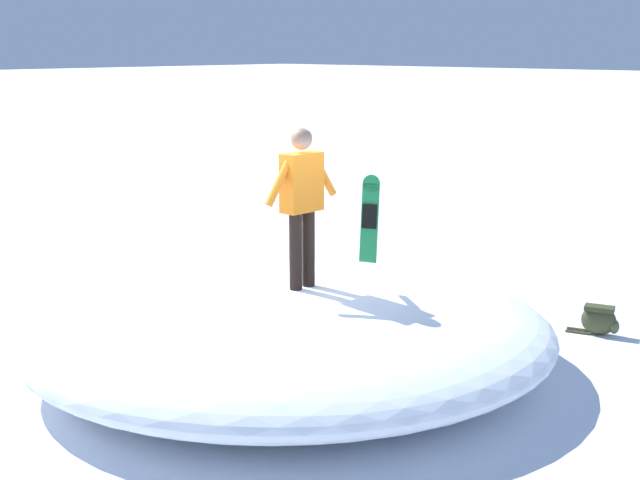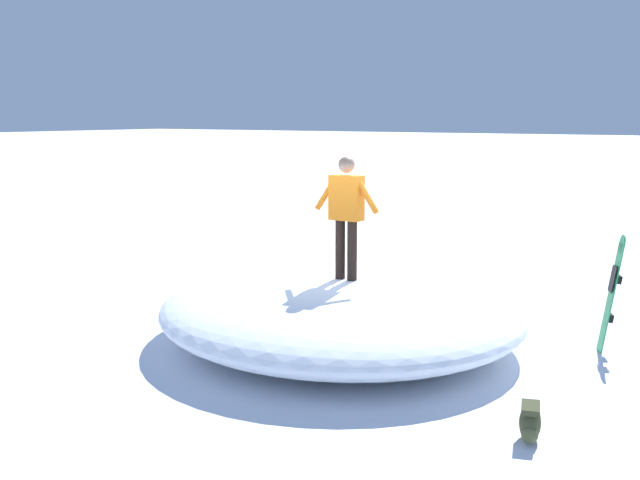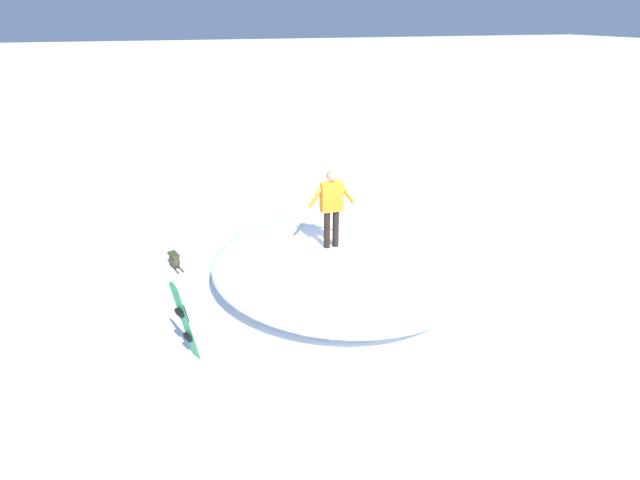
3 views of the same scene
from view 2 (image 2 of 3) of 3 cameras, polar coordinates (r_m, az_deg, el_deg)
name	(u,v)px [view 2 (image 2 of 3)]	position (r m, az deg, el deg)	size (l,w,h in m)	color
ground	(345,342)	(12.00, 1.76, -7.16)	(240.00, 240.00, 0.00)	white
snow_mound	(339,310)	(11.85, 1.38, -4.95)	(5.88, 5.20, 0.97)	white
snowboarder_standing	(346,209)	(11.46, 1.87, 2.22)	(1.06, 0.23, 1.76)	black
snowboard_primary_upright	(612,292)	(12.02, 19.87, -3.43)	(0.36, 0.36, 1.67)	#1E8C47
backpack_near	(530,422)	(8.75, 14.55, -12.31)	(0.37, 0.66, 0.38)	#383D23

